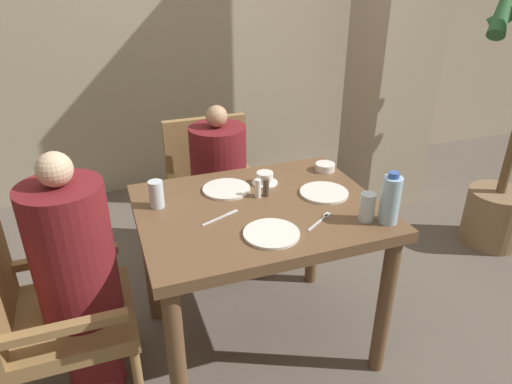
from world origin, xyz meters
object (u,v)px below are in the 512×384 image
Objects in this scene: glass_tall_near at (367,207)px; plate_main_right at (226,189)px; teacup_with_saucer at (265,179)px; water_bottle at (390,199)px; diner_in_far_chair at (220,191)px; plate_dessert_center at (271,234)px; plate_main_left at (324,193)px; bowl_small at (325,167)px; chair_left_side at (46,307)px; chair_far_side at (214,189)px; glass_tall_mid at (156,194)px; diner_in_left_chair at (78,280)px.

plate_main_right is at bearing 135.22° from glass_tall_near.
water_bottle is (0.35, -0.51, 0.08)m from teacup_with_saucer.
diner_in_far_chair is 4.68× the size of plate_dessert_center.
plate_dessert_center is (-0.36, -0.25, 0.00)m from plate_main_left.
teacup_with_saucer is at bearing -173.22° from bowl_small.
chair_left_side is 1.23m from chair_far_side.
chair_far_side is 7.37× the size of glass_tall_mid.
bowl_small is (0.49, 0.49, 0.01)m from plate_dessert_center.
bowl_small reaches higher than plate_dessert_center.
teacup_with_saucer is (0.10, -0.47, 0.26)m from diner_in_far_chair.
glass_tall_near is at bearing -79.35° from plate_main_left.
diner_in_left_chair is 1.28m from bowl_small.
plate_main_left is (0.32, -0.66, 0.25)m from diner_in_far_chair.
plate_main_right is (0.69, 0.20, 0.20)m from diner_in_left_chair.
diner_in_left_chair is 0.47m from glass_tall_mid.
chair_far_side is at bearing 88.00° from plate_dessert_center.
glass_tall_near is at bearing -3.32° from plate_dessert_center.
plate_main_left is at bearing -68.14° from chair_far_side.
teacup_with_saucer is (-0.22, 0.20, 0.02)m from plate_main_left.
water_bottle reaches higher than teacup_with_saucer.
plate_main_left is 0.76m from glass_tall_mid.
diner_in_left_chair is at bearing 167.23° from glass_tall_near.
diner_in_left_chair reaches higher than plate_dessert_center.
water_bottle reaches higher than plate_main_left.
chair_far_side is 1.27m from water_bottle.
plate_main_left and plate_main_right have the same top height.
chair_left_side is 4.03× the size of water_bottle.
diner_in_left_chair is at bearing 166.17° from water_bottle.
chair_far_side reaches higher than bowl_small.
chair_left_side is 1.00× the size of chair_far_side.
glass_tall_mid reaches higher than plate_dessert_center.
glass_tall_near is at bearing -68.19° from diner_in_far_chair.
chair_far_side is at bearing 57.83° from glass_tall_mid.
diner_in_far_chair is at bearing -90.00° from chair_far_side.
bowl_small is at bearing -43.24° from diner_in_far_chair.
teacup_with_saucer is at bearing 138.01° from plate_main_left.
plate_main_right is (-0.09, -0.47, 0.25)m from diner_in_far_chair.
water_bottle is at bearing -55.88° from teacup_with_saucer.
glass_tall_mid reaches higher than chair_far_side.
glass_tall_near reaches higher than teacup_with_saucer.
teacup_with_saucer reaches higher than plate_dessert_center.
diner_in_left_chair is 0.75m from plate_main_right.
plate_dessert_center is 0.55m from glass_tall_mid.
teacup_with_saucer is at bearing 2.36° from plate_main_right.
plate_main_left is 0.35m from water_bottle.
plate_main_right is at bearing 137.13° from water_bottle.
chair_left_side is 3.99× the size of plate_main_left.
glass_tall_near is 0.89m from glass_tall_mid.
glass_tall_near is at bearing -11.41° from chair_left_side.
chair_far_side is 4.03× the size of water_bottle.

